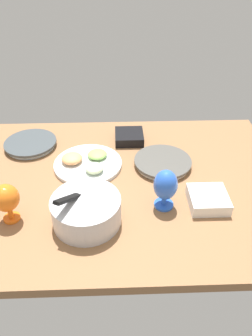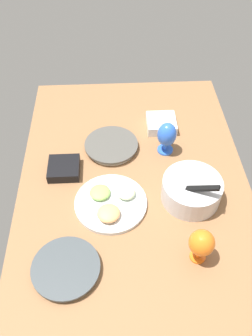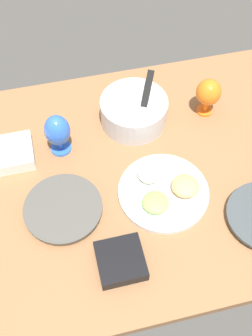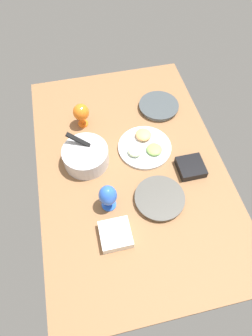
{
  "view_description": "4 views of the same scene",
  "coord_description": "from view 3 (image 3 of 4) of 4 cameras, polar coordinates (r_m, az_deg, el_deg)",
  "views": [
    {
      "loc": [
        -3.95,
        106.38,
        86.69
      ],
      "look_at": [
        -7.81,
        -2.44,
        4.52
      ],
      "focal_mm": 33.67,
      "sensor_mm": 36.0,
      "label": 1
    },
    {
      "loc": [
        99.62,
        -8.8,
        123.3
      ],
      "look_at": [
        -7.25,
        -3.42,
        4.52
      ],
      "focal_mm": 37.72,
      "sensor_mm": 36.0,
      "label": 2
    },
    {
      "loc": [
        -19.73,
        -77.65,
        121.12
      ],
      "look_at": [
        -1.29,
        -0.47,
        4.52
      ],
      "focal_mm": 43.61,
      "sensor_mm": 36.0,
      "label": 3
    },
    {
      "loc": [
        -86.75,
        22.13,
        135.58
      ],
      "look_at": [
        -4.54,
        3.56,
        4.52
      ],
      "focal_mm": 30.62,
      "sensor_mm": 36.0,
      "label": 4
    }
  ],
  "objects": [
    {
      "name": "fruit_platter",
      "position": [
        1.4,
        5.38,
        -3.17
      ],
      "size": [
        31.11,
        31.11,
        5.56
      ],
      "color": "silver",
      "rests_on": "ground_plane"
    },
    {
      "name": "dinner_plate_left",
      "position": [
        1.38,
        -8.76,
        -5.7
      ],
      "size": [
        26.23,
        26.23,
        3.11
      ],
      "color": "silver",
      "rests_on": "ground_plane"
    },
    {
      "name": "hurricane_glass_blue",
      "position": [
        1.46,
        -9.56,
        5.06
      ],
      "size": [
        9.16,
        9.16,
        16.92
      ],
      "color": "blue",
      "rests_on": "ground_plane"
    },
    {
      "name": "hurricane_glass_orange",
      "position": [
        1.59,
        11.45,
        10.22
      ],
      "size": [
        9.58,
        9.58,
        15.89
      ],
      "color": "orange",
      "rests_on": "ground_plane"
    },
    {
      "name": "square_bowl_white",
      "position": [
        1.52,
        -15.58,
        2.05
      ],
      "size": [
        14.83,
        14.83,
        5.1
      ],
      "color": "white",
      "rests_on": "ground_plane"
    },
    {
      "name": "mixing_bowl",
      "position": [
        1.56,
        1.12,
        8.06
      ],
      "size": [
        25.4,
        25.4,
        17.27
      ],
      "color": "silver",
      "rests_on": "ground_plane"
    },
    {
      "name": "square_bowl_black",
      "position": [
        1.27,
        -0.75,
        -12.8
      ],
      "size": [
        14.29,
        14.29,
        4.55
      ],
      "color": "black",
      "rests_on": "ground_plane"
    },
    {
      "name": "ground_plane",
      "position": [
        1.47,
        0.45,
        -1.19
      ],
      "size": [
        160.0,
        104.0,
        4.0
      ],
      "primitive_type": "cube",
      "color": "#8C603D"
    }
  ]
}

